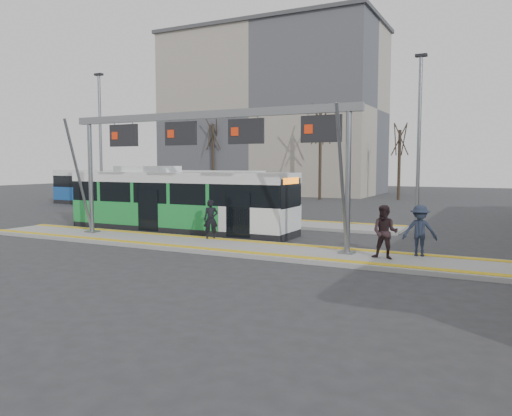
{
  "coord_description": "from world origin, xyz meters",
  "views": [
    {
      "loc": [
        10.46,
        -16.52,
        3.25
      ],
      "look_at": [
        0.56,
        3.0,
        1.33
      ],
      "focal_mm": 35.0,
      "sensor_mm": 36.0,
      "label": 1
    }
  ],
  "objects_px": {
    "gantry": "(204,138)",
    "passenger_b": "(385,232)",
    "hero_bus": "(179,202)",
    "passenger_a": "(211,219)",
    "passenger_c": "(420,231)"
  },
  "relations": [
    {
      "from": "passenger_b",
      "to": "passenger_c",
      "type": "xyz_separation_m",
      "value": [
        0.93,
        1.08,
        -0.02
      ]
    },
    {
      "from": "passenger_a",
      "to": "passenger_b",
      "type": "relative_size",
      "value": 0.92
    },
    {
      "from": "hero_bus",
      "to": "passenger_a",
      "type": "xyz_separation_m",
      "value": [
        3.06,
        -2.05,
        -0.49
      ]
    },
    {
      "from": "gantry",
      "to": "hero_bus",
      "type": "relative_size",
      "value": 1.12
    },
    {
      "from": "passenger_b",
      "to": "passenger_c",
      "type": "height_order",
      "value": "passenger_b"
    },
    {
      "from": "passenger_b",
      "to": "passenger_c",
      "type": "distance_m",
      "value": 1.43
    },
    {
      "from": "gantry",
      "to": "passenger_c",
      "type": "bearing_deg",
      "value": 4.62
    },
    {
      "from": "gantry",
      "to": "passenger_c",
      "type": "xyz_separation_m",
      "value": [
        8.19,
        0.66,
        -3.28
      ]
    },
    {
      "from": "passenger_c",
      "to": "gantry",
      "type": "bearing_deg",
      "value": 173.98
    },
    {
      "from": "passenger_b",
      "to": "hero_bus",
      "type": "bearing_deg",
      "value": 163.32
    },
    {
      "from": "hero_bus",
      "to": "passenger_b",
      "type": "bearing_deg",
      "value": -17.72
    },
    {
      "from": "gantry",
      "to": "passenger_a",
      "type": "xyz_separation_m",
      "value": [
        -0.25,
        0.85,
        -3.33
      ]
    },
    {
      "from": "hero_bus",
      "to": "passenger_c",
      "type": "distance_m",
      "value": 11.72
    },
    {
      "from": "gantry",
      "to": "passenger_b",
      "type": "distance_m",
      "value": 7.97
    },
    {
      "from": "passenger_b",
      "to": "passenger_c",
      "type": "relative_size",
      "value": 1.02
    }
  ]
}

